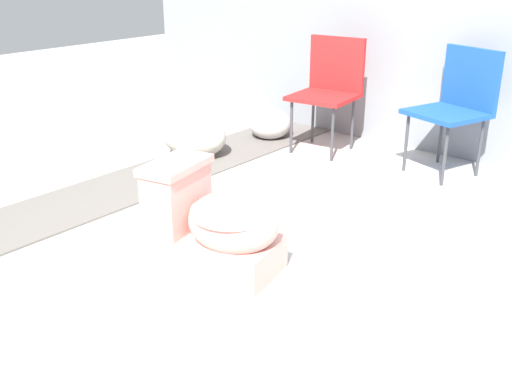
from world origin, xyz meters
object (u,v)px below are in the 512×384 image
at_px(folding_chair_middle, 458,98).
at_px(boulder_far, 270,124).
at_px(toilet, 216,226).
at_px(folding_chair_left, 330,82).
at_px(boulder_near, 194,136).

bearing_deg(folding_chair_middle, boulder_far, -64.65).
height_order(toilet, folding_chair_left, folding_chair_left).
distance_m(folding_chair_left, boulder_near, 1.09).
bearing_deg(folding_chair_middle, folding_chair_left, -65.56).
bearing_deg(folding_chair_left, boulder_near, -45.31).
height_order(toilet, boulder_near, toilet).
bearing_deg(boulder_near, folding_chair_middle, 29.85).
xyz_separation_m(folding_chair_left, boulder_far, (-0.50, -0.08, -0.39)).
relative_size(toilet, boulder_near, 1.40).
bearing_deg(folding_chair_middle, boulder_near, -42.14).
height_order(folding_chair_middle, boulder_near, folding_chair_middle).
bearing_deg(boulder_near, boulder_far, 79.07).
height_order(toilet, boulder_far, toilet).
relative_size(folding_chair_left, folding_chair_middle, 1.00).
distance_m(toilet, folding_chair_left, 2.07).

